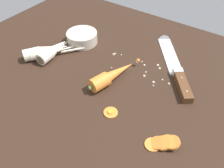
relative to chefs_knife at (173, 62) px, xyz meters
The scene contains 10 objects.
ground_plane 21.41cm from the chefs_knife, 118.06° to the right, with size 120.00×90.00×4.00cm, color #332116.
chefs_knife is the anchor object (origin of this frame).
whole_carrot 21.83cm from the chefs_knife, 122.75° to the right, with size 8.11×19.56×4.20cm.
parsnip_front 42.30cm from the chefs_knife, 151.12° to the right, with size 14.41×20.65×4.00cm.
parsnip_mid_left 40.06cm from the chefs_knife, 151.94° to the right, with size 4.80×20.07×4.00cm.
parsnip_mid_right 41.57cm from the chefs_knife, 150.38° to the right, with size 13.29×15.82×4.00cm.
carrot_slice_stack 31.56cm from the chefs_knife, 70.70° to the right, with size 7.56×6.12×3.38cm.
carrot_slice_stray_near 29.17cm from the chefs_knife, 99.72° to the right, with size 3.79×3.79×0.70cm.
prep_bowl 33.21cm from the chefs_knife, 167.25° to the right, with size 11.00×11.00×4.00cm.
mince_crumbs 9.56cm from the chefs_knife, 124.71° to the right, with size 23.87×10.25×0.89cm.
Camera 1 is at (27.09, -41.44, 47.68)cm, focal length 36.90 mm.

